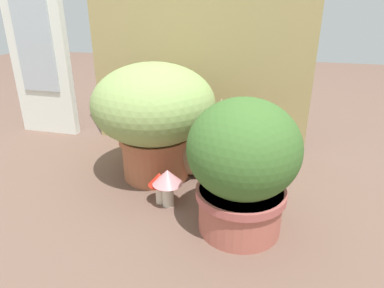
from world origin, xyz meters
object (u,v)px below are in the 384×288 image
grass_planter (154,113)px  mushroom_ornament_pink (166,180)px  cat (196,145)px  leafy_planter (243,164)px  mushroom_ornament_red (159,181)px

grass_planter → mushroom_ornament_pink: grass_planter is taller
grass_planter → mushroom_ornament_pink: size_ratio=3.37×
grass_planter → cat: bearing=18.9°
leafy_planter → mushroom_ornament_red: leafy_planter is taller
mushroom_ornament_red → mushroom_ornament_pink: 0.03m
leafy_planter → mushroom_ornament_red: bearing=164.9°
leafy_planter → mushroom_ornament_red: size_ratio=3.59×
cat → mushroom_ornament_red: 0.25m
leafy_planter → mushroom_ornament_red: 0.32m
cat → grass_planter: bearing=-161.1°
grass_planter → mushroom_ornament_red: size_ratio=3.98×
grass_planter → mushroom_ornament_red: 0.27m
leafy_planter → cat: 0.39m
mushroom_ornament_red → mushroom_ornament_pink: size_ratio=0.85×
grass_planter → cat: size_ratio=1.18×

